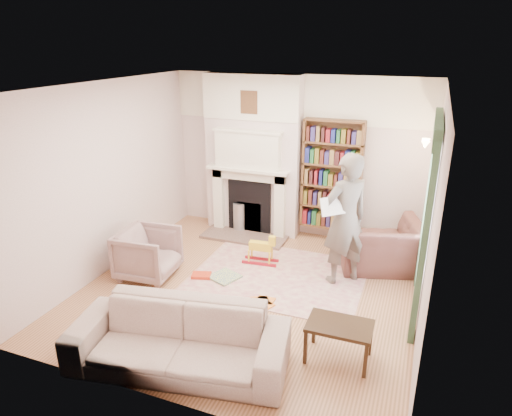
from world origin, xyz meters
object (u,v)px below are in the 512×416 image
at_px(armchair_left, 148,253).
at_px(rocking_horse, 260,249).
at_px(bookcase, 332,175).
at_px(paraffin_heater, 240,217).
at_px(coffee_table, 339,342).
at_px(armchair_reading, 379,245).
at_px(man_reading, 345,220).
at_px(sofa, 179,339).

relative_size(armchair_left, rocking_horse, 1.46).
xyz_separation_m(bookcase, paraffin_heater, (-1.60, -0.22, -0.90)).
bearing_deg(coffee_table, armchair_reading, 86.00).
bearing_deg(coffee_table, rocking_horse, 130.54).
bearing_deg(man_reading, paraffin_heater, -73.24).
bearing_deg(coffee_table, bookcase, 103.96).
relative_size(armchair_reading, armchair_left, 1.47).
height_order(armchair_reading, sofa, armchair_reading).
bearing_deg(armchair_left, coffee_table, -110.84).
bearing_deg(bookcase, paraffin_heater, -172.01).
height_order(armchair_reading, paraffin_heater, armchair_reading).
bearing_deg(armchair_reading, coffee_table, 69.05).
height_order(armchair_left, rocking_horse, armchair_left).
bearing_deg(rocking_horse, coffee_table, -54.60).
bearing_deg(coffee_table, armchair_left, 163.30).
xyz_separation_m(sofa, man_reading, (1.27, 2.48, 0.62)).
height_order(armchair_reading, armchair_left, armchair_reading).
bearing_deg(paraffin_heater, rocking_horse, -53.21).
distance_m(bookcase, paraffin_heater, 1.85).
height_order(man_reading, paraffin_heater, man_reading).
bearing_deg(coffee_table, man_reading, 99.37).
bearing_deg(paraffin_heater, armchair_reading, -12.47).
distance_m(armchair_left, sofa, 2.15).
distance_m(armchair_left, rocking_horse, 1.71).
distance_m(bookcase, armchair_left, 3.26).
relative_size(sofa, coffee_table, 3.30).
bearing_deg(armchair_left, armchair_reading, -69.50).
bearing_deg(armchair_reading, sofa, 43.35).
xyz_separation_m(man_reading, coffee_table, (0.30, -1.76, -0.74)).
distance_m(man_reading, coffee_table, 1.93).
distance_m(sofa, coffee_table, 1.74).
height_order(bookcase, coffee_table, bookcase).
bearing_deg(man_reading, sofa, 18.56).
distance_m(armchair_left, paraffin_heater, 2.13).
relative_size(bookcase, armchair_left, 2.30).
height_order(bookcase, man_reading, bookcase).
xyz_separation_m(armchair_reading, paraffin_heater, (-2.56, 0.57, -0.11)).
distance_m(sofa, man_reading, 2.85).
distance_m(paraffin_heater, rocking_horse, 1.35).
bearing_deg(bookcase, sofa, -101.20).
relative_size(man_reading, coffee_table, 2.75).
height_order(armchair_reading, coffee_table, armchair_reading).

